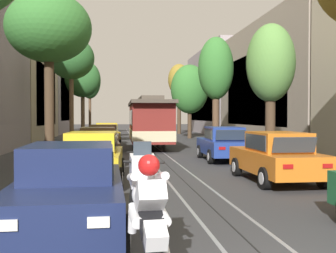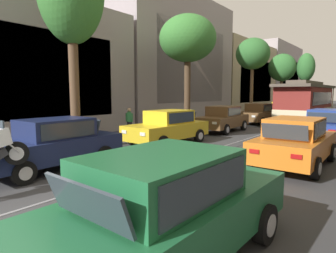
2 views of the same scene
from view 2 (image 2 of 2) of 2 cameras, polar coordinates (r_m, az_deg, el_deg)
The scene contains 17 objects.
ground_plane at distance 25.05m, azimuth 25.81°, elevation 0.56°, with size 160.00×160.00×0.00m, color #38383A.
trolley_track_rails at distance 28.71m, azimuth 27.44°, elevation 1.18°, with size 1.14×65.49×0.01m.
building_facade_left at distance 32.39m, azimuth 8.34°, elevation 10.71°, with size 5.87×57.19×10.76m.
parked_car_navy_near_left at distance 9.66m, azimuth -21.99°, elevation -3.21°, with size 2.05×4.38×1.58m.
parked_car_yellow_second_left at distance 13.38m, azimuth -0.02°, elevation -0.10°, with size 2.12×4.41×1.58m.
parked_car_brown_mid_left at distance 18.08m, azimuth 10.86°, elevation 1.55°, with size 2.11×4.41×1.58m.
parked_car_brown_fourth_left at distance 23.34m, azimuth 17.63°, elevation 2.48°, with size 2.09×4.40×1.58m.
parked_car_yellow_fifth_left at distance 28.94m, azimuth 21.87°, elevation 3.07°, with size 2.12×4.41×1.58m.
parked_car_green_near_right at distance 4.12m, azimuth -0.28°, elevation -15.83°, with size 2.07×4.39×1.58m.
parked_car_orange_second_right at distance 10.24m, azimuth 24.06°, elevation -2.77°, with size 2.03×4.37×1.58m.
parked_car_blue_mid_right at distance 16.39m, azimuth 29.34°, elevation 0.29°, with size 2.08×4.40×1.58m.
street_tree_kerb_left_second at distance 18.37m, azimuth 3.96°, elevation 16.96°, with size 3.51×3.51×7.17m.
street_tree_kerb_left_mid at distance 28.08m, azimuth 16.60°, elevation 13.67°, with size 3.08×2.90×7.41m.
street_tree_kerb_left_fourth at distance 36.08m, azimuth 21.86°, elevation 10.79°, with size 3.12×2.52×6.91m.
street_tree_kerb_left_far at distance 47.41m, azimuth 25.88°, elevation 10.53°, with size 2.51×2.46×8.23m.
cable_car_trolley at distance 24.44m, azimuth 25.74°, elevation 4.34°, with size 2.66×9.15×3.28m.
pedestrian_on_left_pavement at distance 16.33m, azimuth -7.75°, elevation 1.33°, with size 0.55×0.41×1.56m.
Camera 2 is at (5.32, -1.37, 2.37)m, focal length 30.46 mm.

